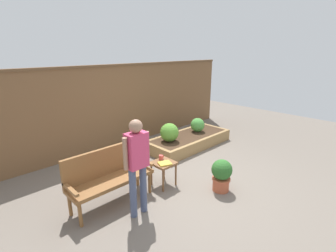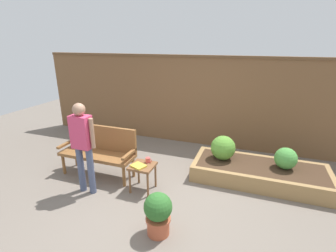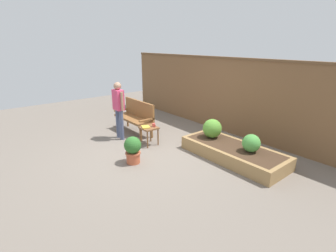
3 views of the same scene
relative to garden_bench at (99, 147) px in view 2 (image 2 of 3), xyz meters
The scene contains 11 objects.
ground_plane 1.57m from the garden_bench, 18.56° to the right, with size 14.00×14.00×0.00m, color #70665B.
fence_back 2.61m from the garden_bench, 56.74° to the left, with size 8.40×0.14×2.16m.
garden_bench is the anchor object (origin of this frame).
side_table 1.07m from the garden_bench, 14.30° to the right, with size 0.40×0.40×0.48m.
cup_on_table 1.08m from the garden_bench, ahead, with size 0.12×0.08×0.09m.
book_on_table 1.04m from the garden_bench, 18.83° to the right, with size 0.23×0.19×0.03m, color gold.
potted_boxwood 2.02m from the garden_bench, 34.40° to the right, with size 0.38×0.38×0.61m.
raised_planter_bed 3.03m from the garden_bench, 14.54° to the left, with size 2.40×1.00×0.30m.
shrub_near_bench 2.35m from the garden_bench, 19.90° to the left, with size 0.46×0.46×0.46m.
shrub_far_corner 3.41m from the garden_bench, 13.59° to the left, with size 0.39×0.39×0.39m.
person_by_bench 0.75m from the garden_bench, 76.67° to the right, with size 0.47×0.20×1.56m.
Camera 2 is at (1.30, -3.17, 2.46)m, focal length 26.54 mm.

